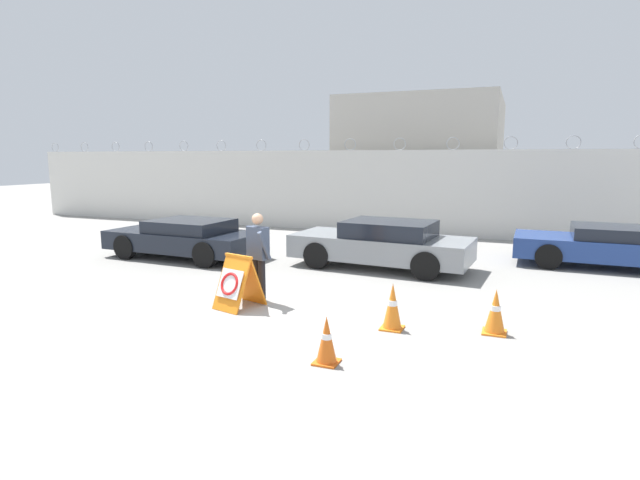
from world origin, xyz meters
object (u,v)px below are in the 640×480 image
at_px(traffic_cone_mid, 393,306).
at_px(parked_car_far_side, 610,246).
at_px(traffic_cone_far, 327,340).
at_px(parked_car_rear_sedan, 382,244).
at_px(barricade_sign, 237,282).
at_px(parked_car_front_coupe, 186,238).
at_px(security_guard, 258,252).
at_px(traffic_cone_near, 495,312).

distance_m(traffic_cone_mid, parked_car_far_side, 8.10).
relative_size(traffic_cone_far, parked_car_rear_sedan, 0.15).
distance_m(barricade_sign, traffic_cone_far, 3.18).
relative_size(traffic_cone_far, parked_car_far_side, 0.15).
xyz_separation_m(barricade_sign, parked_car_front_coupe, (-3.98, 3.75, 0.07)).
relative_size(traffic_cone_mid, parked_car_front_coupe, 0.17).
xyz_separation_m(barricade_sign, security_guard, (0.13, 0.62, 0.49)).
bearing_deg(parked_car_rear_sedan, traffic_cone_far, 102.21).
relative_size(barricade_sign, traffic_cone_far, 1.50).
bearing_deg(parked_car_far_side, parked_car_rear_sedan, 23.50).
bearing_deg(security_guard, parked_car_front_coupe, 158.53).
bearing_deg(parked_car_far_side, traffic_cone_mid, 60.03).
bearing_deg(traffic_cone_near, parked_car_far_side, 68.18).
height_order(security_guard, traffic_cone_near, security_guard).
relative_size(traffic_cone_near, parked_car_front_coupe, 0.16).
relative_size(traffic_cone_far, parked_car_front_coupe, 0.15).
xyz_separation_m(traffic_cone_mid, parked_car_front_coupe, (-7.09, 3.84, 0.19)).
distance_m(traffic_cone_mid, parked_car_rear_sedan, 4.84).
bearing_deg(parked_car_far_side, barricade_sign, 44.42).
bearing_deg(parked_car_far_side, traffic_cone_far, 62.76).
bearing_deg(traffic_cone_near, parked_car_rear_sedan, 125.80).
bearing_deg(security_guard, parked_car_far_side, 56.42).
bearing_deg(parked_car_front_coupe, traffic_cone_far, 141.85).
distance_m(barricade_sign, parked_car_rear_sedan, 4.86).
relative_size(barricade_sign, security_guard, 0.58).
height_order(traffic_cone_far, parked_car_rear_sedan, parked_car_rear_sedan).
distance_m(barricade_sign, parked_car_front_coupe, 5.47).
xyz_separation_m(parked_car_front_coupe, parked_car_rear_sedan, (5.70, 0.79, 0.05)).
height_order(traffic_cone_near, traffic_cone_mid, traffic_cone_mid).
height_order(security_guard, parked_car_far_side, security_guard).
bearing_deg(traffic_cone_near, parked_car_front_coupe, 158.64).
height_order(traffic_cone_mid, parked_car_front_coupe, parked_car_front_coupe).
distance_m(traffic_cone_near, traffic_cone_far, 3.09).
xyz_separation_m(traffic_cone_near, parked_car_front_coupe, (-8.73, 3.41, 0.22)).
height_order(traffic_cone_mid, traffic_cone_far, traffic_cone_mid).
relative_size(traffic_cone_mid, traffic_cone_far, 1.15).
bearing_deg(barricade_sign, parked_car_front_coupe, 151.92).
xyz_separation_m(traffic_cone_near, traffic_cone_mid, (-1.65, -0.43, 0.02)).
distance_m(security_guard, traffic_cone_near, 4.67).
height_order(parked_car_rear_sedan, parked_car_far_side, parked_car_rear_sedan).
bearing_deg(traffic_cone_far, parked_car_rear_sedan, 97.64).
height_order(traffic_cone_far, parked_car_front_coupe, parked_car_front_coupe).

